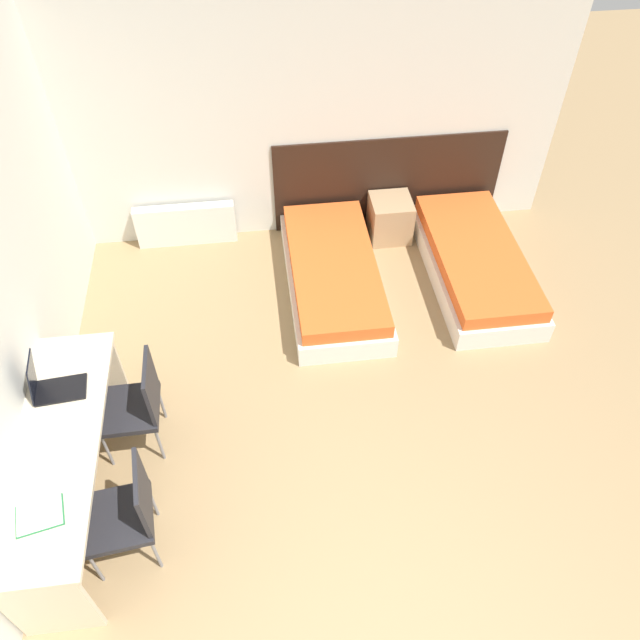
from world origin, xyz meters
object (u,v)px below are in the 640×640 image
at_px(bed_near_window, 333,275).
at_px(laptop, 51,386).
at_px(chair_near_laptop, 136,403).
at_px(bed_near_door, 475,263).
at_px(chair_near_notebook, 126,511).
at_px(nightstand, 390,218).

relative_size(bed_near_window, laptop, 5.16).
xyz_separation_m(bed_near_window, chair_near_laptop, (-1.75, -1.58, 0.32)).
bearing_deg(bed_near_door, bed_near_window, 180.00).
bearing_deg(bed_near_door, chair_near_notebook, -142.39).
height_order(nightstand, laptop, laptop).
bearing_deg(bed_near_window, laptop, -145.07).
relative_size(chair_near_notebook, laptop, 2.41).
relative_size(bed_near_window, bed_near_door, 1.00).
xyz_separation_m(bed_near_door, chair_near_notebook, (-3.21, -2.48, 0.32)).
distance_m(nightstand, chair_near_notebook, 4.09).
bearing_deg(chair_near_laptop, chair_near_notebook, -90.81).
bearing_deg(laptop, bed_near_door, 18.08).
distance_m(bed_near_window, nightstand, 1.06).
xyz_separation_m(bed_near_door, nightstand, (-0.73, 0.77, 0.05)).
xyz_separation_m(nightstand, laptop, (-3.02, -2.36, 0.59)).
relative_size(nightstand, laptop, 1.23).
bearing_deg(bed_near_window, chair_near_notebook, -125.30).
bearing_deg(laptop, chair_near_laptop, -3.49).
bearing_deg(chair_near_laptop, bed_near_door, 25.45).
height_order(nightstand, chair_near_laptop, chair_near_laptop).
xyz_separation_m(bed_near_window, laptop, (-2.29, -1.60, 0.64)).
distance_m(bed_near_window, laptop, 2.86).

